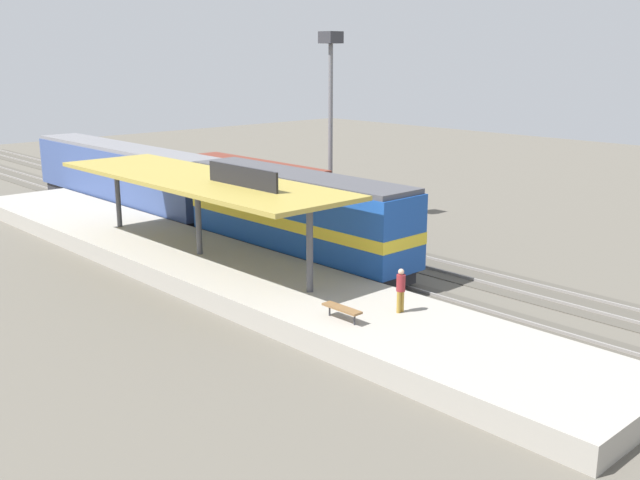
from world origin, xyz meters
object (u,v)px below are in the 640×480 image
platform_bench (342,309)px  light_mast (331,87)px  locomotive (297,216)px  passenger_carriage_single (123,176)px  freight_car (253,189)px  person_waiting (401,288)px

platform_bench → light_mast: 21.57m
locomotive → light_mast: bearing=36.1°
locomotive → passenger_carriage_single: 18.00m
passenger_carriage_single → light_mast: light_mast is taller
freight_car → light_mast: size_ratio=1.03×
locomotive → person_waiting: 10.90m
locomotive → platform_bench: bearing=-122.8°
passenger_carriage_single → light_mast: size_ratio=1.71×
freight_car → person_waiting: size_ratio=7.02×
platform_bench → locomotive: size_ratio=0.12×
platform_bench → person_waiting: 2.45m
platform_bench → person_waiting: (2.23, -0.88, 0.51)m
platform_bench → person_waiting: person_waiting is taller
freight_car → passenger_carriage_single: bearing=118.5°
freight_car → light_mast: light_mast is taller
freight_car → light_mast: (3.20, -3.83, 6.43)m
locomotive → person_waiting: bearing=-110.3°
freight_car → locomotive: bearing=-115.8°
passenger_carriage_single → light_mast: 15.80m
light_mast → person_waiting: size_ratio=6.84×
platform_bench → freight_car: bearing=60.6°
light_mast → freight_car: bearing=129.9°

